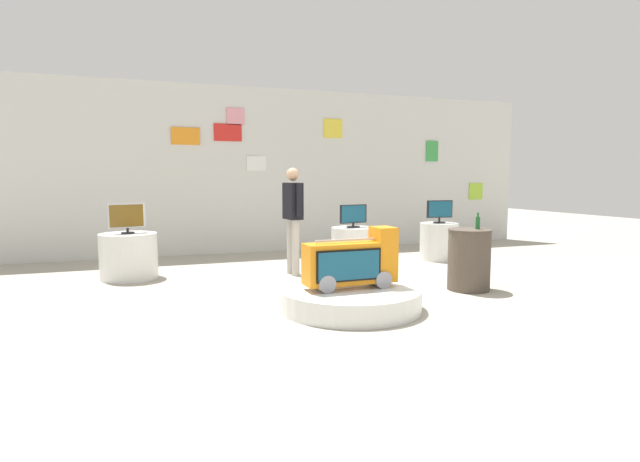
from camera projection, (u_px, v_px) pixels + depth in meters
The scene contains 13 objects.
ground_plane at pixel (360, 303), 6.15m from camera, with size 30.00×30.00×0.00m, color #A8A091.
back_wall_display at pixel (268, 171), 10.32m from camera, with size 12.13×0.13×3.33m.
main_display_pedestal at pixel (350, 299), 5.84m from camera, with size 1.64×1.64×0.25m, color silver.
novelty_firetruck_tv at pixel (352, 263), 5.80m from camera, with size 1.09×0.38×0.70m.
display_pedestal_left_rear at pixel (353, 247), 8.55m from camera, with size 0.74×0.74×0.69m, color silver.
tv_on_left_rear at pixel (353, 215), 8.48m from camera, with size 0.52×0.22×0.38m.
display_pedestal_center_rear at pixel (129, 256), 7.61m from camera, with size 0.84×0.84×0.69m, color silver.
tv_on_center_rear at pixel (127, 217), 7.55m from camera, with size 0.52×0.20×0.45m.
display_pedestal_right_rear at pixel (439, 241), 9.36m from camera, with size 0.70×0.70×0.69m, color silver.
tv_on_right_rear at pixel (440, 211), 9.30m from camera, with size 0.51×0.22×0.42m.
side_table_round at pixel (469, 259), 6.82m from camera, with size 0.59×0.59×0.83m.
bottle_on_side_table at pixel (478, 222), 6.78m from camera, with size 0.06×0.06×0.22m.
shopper_browsing_near_truck at pixel (293, 212), 7.84m from camera, with size 0.24×0.56×1.67m.
Camera 1 is at (-2.49, -5.50, 1.52)m, focal length 28.26 mm.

